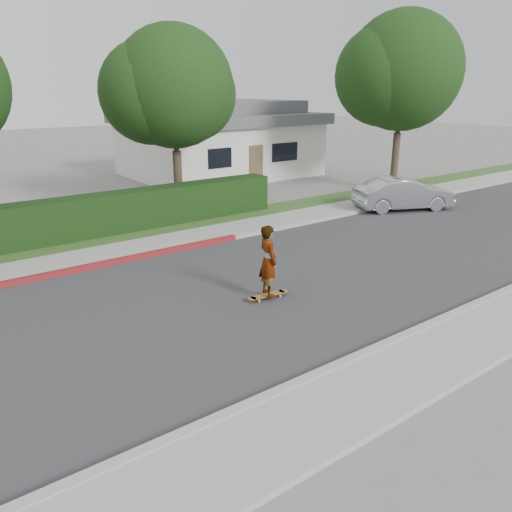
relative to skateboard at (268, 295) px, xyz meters
The scene contains 15 objects.
ground 1.40m from the skateboard, 29.39° to the left, with size 120.00×120.00×0.00m, color slate.
road 1.40m from the skateboard, 29.39° to the left, with size 60.00×8.00×0.01m, color #2D2D30.
curb_near 3.63m from the skateboard, 70.39° to the right, with size 60.00×0.20×0.15m, color #9E9E99.
sidewalk_near 4.48m from the skateboard, 74.26° to the right, with size 60.00×1.60×0.12m, color gray.
curb_far 4.94m from the skateboard, 75.74° to the left, with size 60.00×0.20×0.15m, color #9E9E99.
curb_red_section 6.10m from the skateboard, 128.33° to the left, with size 12.00×0.21×0.15m, color maroon.
sidewalk_far 5.81m from the skateboard, 77.92° to the left, with size 60.00×1.60×0.12m, color gray.
planting_strip 7.39m from the skateboard, 80.52° to the left, with size 60.00×1.60×0.10m, color #2D4C1E.
hedge 8.11m from the skateboard, 102.75° to the left, with size 15.00×1.00×1.50m, color black.
tree_center 11.31m from the skateboard, 74.69° to the left, with size 5.66×4.84×7.44m.
tree_right 16.51m from the skateboard, 28.28° to the left, with size 6.32×5.60×8.56m.
house 19.16m from the skateboard, 61.08° to the left, with size 10.60×8.60×4.30m.
skateboard is the anchor object (origin of this frame).
skateboarder 0.91m from the skateboard, 26.57° to the left, with size 0.66×0.43×1.80m, color white.
car_silver 11.38m from the skateboard, 21.32° to the left, with size 1.48×4.23×1.39m, color #A8A9AF.
Camera 1 is at (-8.31, -9.76, 5.05)m, focal length 35.00 mm.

